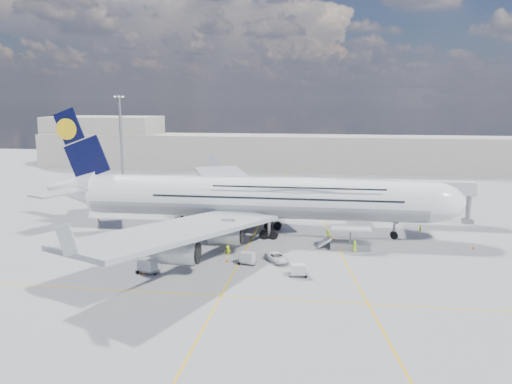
# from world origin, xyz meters

# --- Properties ---
(ground) EXTENTS (300.00, 300.00, 0.00)m
(ground) POSITION_xyz_m (0.00, 0.00, 0.00)
(ground) COLOR gray
(ground) RESTS_ON ground
(taxi_line_main) EXTENTS (0.25, 220.00, 0.01)m
(taxi_line_main) POSITION_xyz_m (0.00, 0.00, 0.01)
(taxi_line_main) COLOR #E1A80B
(taxi_line_main) RESTS_ON ground
(taxi_line_cross) EXTENTS (120.00, 0.25, 0.01)m
(taxi_line_cross) POSITION_xyz_m (0.00, -20.00, 0.01)
(taxi_line_cross) COLOR #E1A80B
(taxi_line_cross) RESTS_ON ground
(taxi_line_diag) EXTENTS (14.16, 99.06, 0.01)m
(taxi_line_diag) POSITION_xyz_m (14.00, 10.00, 0.01)
(taxi_line_diag) COLOR #E1A80B
(taxi_line_diag) RESTS_ON ground
(airliner) EXTENTS (77.26, 79.15, 23.71)m
(airliner) POSITION_xyz_m (0.26, 10.00, 6.87)
(airliner) COLOR white
(airliner) RESTS_ON ground
(jet_bridge) EXTENTS (18.80, 12.10, 8.50)m
(jet_bridge) POSITION_xyz_m (29.81, 20.94, 6.85)
(jet_bridge) COLOR #B7B7BC
(jet_bridge) RESTS_ON ground
(cargo_loader) EXTENTS (8.53, 3.20, 3.67)m
(cargo_loader) POSITION_xyz_m (16.82, 2.89, 1.25)
(cargo_loader) COLOR silver
(cargo_loader) RESTS_ON ground
(light_mast) EXTENTS (3.00, 0.70, 25.50)m
(light_mast) POSITION_xyz_m (-40.00, 45.00, 13.21)
(light_mast) COLOR gray
(light_mast) RESTS_ON ground
(terminal) EXTENTS (180.00, 16.00, 12.00)m
(terminal) POSITION_xyz_m (0.00, 95.00, 6.00)
(terminal) COLOR #B2AD9E
(terminal) RESTS_ON ground
(hangar) EXTENTS (40.00, 22.00, 18.00)m
(hangar) POSITION_xyz_m (-70.00, 100.00, 9.00)
(hangar) COLOR #B2AD9E
(hangar) RESTS_ON ground
(tree_line) EXTENTS (160.00, 6.00, 8.00)m
(tree_line) POSITION_xyz_m (40.00, 140.00, 4.00)
(tree_line) COLOR #193814
(tree_line) RESTS_ON ground
(dolly_row_a) EXTENTS (3.62, 2.88, 2.03)m
(dolly_row_a) POSITION_xyz_m (-18.11, -5.44, 1.09)
(dolly_row_a) COLOR gray
(dolly_row_a) RESTS_ON ground
(dolly_row_b) EXTENTS (3.49, 2.17, 0.48)m
(dolly_row_b) POSITION_xyz_m (-19.66, -6.90, 0.37)
(dolly_row_b) COLOR gray
(dolly_row_b) RESTS_ON ground
(dolly_row_c) EXTENTS (3.61, 2.61, 2.05)m
(dolly_row_c) POSITION_xyz_m (-12.18, -13.11, 1.10)
(dolly_row_c) COLOR gray
(dolly_row_c) RESTS_ON ground
(dolly_back) EXTENTS (3.75, 2.69, 2.14)m
(dolly_back) POSITION_xyz_m (-15.71, -5.86, 1.15)
(dolly_back) COLOR gray
(dolly_back) RESTS_ON ground
(dolly_nose_far) EXTENTS (2.81, 1.70, 1.69)m
(dolly_nose_far) POSITION_xyz_m (9.24, -11.52, 0.91)
(dolly_nose_far) COLOR gray
(dolly_nose_far) RESTS_ON ground
(dolly_nose_near) EXTENTS (3.18, 2.23, 1.82)m
(dolly_nose_near) POSITION_xyz_m (1.34, -7.37, 0.98)
(dolly_nose_near) COLOR gray
(dolly_nose_near) RESTS_ON ground
(baggage_tug) EXTENTS (2.86, 1.44, 1.75)m
(baggage_tug) POSITION_xyz_m (-13.83, -7.70, 0.77)
(baggage_tug) COLOR silver
(baggage_tug) RESTS_ON ground
(catering_truck_inner) EXTENTS (7.40, 5.19, 4.08)m
(catering_truck_inner) POSITION_xyz_m (-14.75, 19.69, 1.92)
(catering_truck_inner) COLOR gray
(catering_truck_inner) RESTS_ON ground
(catering_truck_outer) EXTENTS (6.37, 2.78, 3.72)m
(catering_truck_outer) POSITION_xyz_m (-23.85, 36.92, 1.73)
(catering_truck_outer) COLOR gray
(catering_truck_outer) RESTS_ON ground
(service_van) EXTENTS (4.49, 5.32, 1.35)m
(service_van) POSITION_xyz_m (5.70, -5.70, 0.68)
(service_van) COLOR silver
(service_van) RESTS_ON ground
(crew_nose) EXTENTS (0.67, 0.62, 1.54)m
(crew_nose) POSITION_xyz_m (30.41, 14.91, 0.77)
(crew_nose) COLOR #BCFF1A
(crew_nose) RESTS_ON ground
(crew_loader) EXTENTS (0.96, 1.03, 1.70)m
(crew_loader) POSITION_xyz_m (13.33, 7.85, 0.85)
(crew_loader) COLOR #C4FF1A
(crew_loader) RESTS_ON ground
(crew_wing) EXTENTS (0.90, 1.16, 1.84)m
(crew_wing) POSITION_xyz_m (-19.14, -4.82, 0.92)
(crew_wing) COLOR #94DD17
(crew_wing) RESTS_ON ground
(crew_van) EXTENTS (0.93, 1.06, 1.82)m
(crew_van) POSITION_xyz_m (17.64, 1.34, 0.91)
(crew_van) COLOR #A7FF1A
(crew_van) RESTS_ON ground
(crew_tug) EXTENTS (1.36, 0.96, 1.92)m
(crew_tug) POSITION_xyz_m (-2.20, -4.44, 0.96)
(crew_tug) COLOR #E8FC1A
(crew_tug) RESTS_ON ground
(cone_nose) EXTENTS (0.46, 0.46, 0.59)m
(cone_nose) POSITION_xyz_m (37.16, 5.31, 0.28)
(cone_nose) COLOR #E8580C
(cone_nose) RESTS_ON ground
(cone_wing_left_inner) EXTENTS (0.48, 0.48, 0.60)m
(cone_wing_left_inner) POSITION_xyz_m (-5.12, 19.12, 0.29)
(cone_wing_left_inner) COLOR #E8580C
(cone_wing_left_inner) RESTS_ON ground
(cone_wing_left_outer) EXTENTS (0.43, 0.43, 0.55)m
(cone_wing_left_outer) POSITION_xyz_m (-9.41, 32.49, 0.26)
(cone_wing_left_outer) COLOR #E8580C
(cone_wing_left_outer) RESTS_ON ground
(cone_wing_right_inner) EXTENTS (0.40, 0.40, 0.51)m
(cone_wing_right_inner) POSITION_xyz_m (-1.85, -6.80, 0.24)
(cone_wing_right_inner) COLOR #E8580C
(cone_wing_right_inner) RESTS_ON ground
(cone_wing_right_outer) EXTENTS (0.44, 0.44, 0.56)m
(cone_wing_right_outer) POSITION_xyz_m (-12.53, -13.71, 0.27)
(cone_wing_right_outer) COLOR #E8580C
(cone_wing_right_outer) RESTS_ON ground
(cone_tail) EXTENTS (0.42, 0.42, 0.53)m
(cone_tail) POSITION_xyz_m (-33.01, 15.23, 0.26)
(cone_tail) COLOR #E8580C
(cone_tail) RESTS_ON ground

